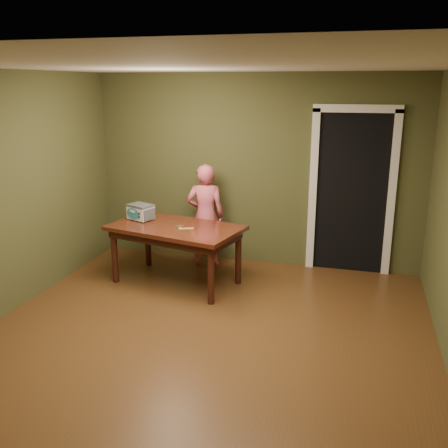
% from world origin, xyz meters
% --- Properties ---
extents(floor, '(5.00, 5.00, 0.00)m').
position_xyz_m(floor, '(0.00, 0.00, 0.00)').
color(floor, '#4F3316').
rests_on(floor, ground).
extents(room_shell, '(4.52, 5.02, 2.61)m').
position_xyz_m(room_shell, '(0.00, 0.00, 1.71)').
color(room_shell, '#414625').
rests_on(room_shell, ground).
extents(doorway, '(1.10, 0.66, 2.25)m').
position_xyz_m(doorway, '(1.30, 2.78, 1.06)').
color(doorway, black).
rests_on(doorway, ground).
extents(dining_table, '(1.76, 1.23, 0.75)m').
position_xyz_m(dining_table, '(-0.77, 1.44, 0.65)').
color(dining_table, '#3E1B0E').
rests_on(dining_table, floor).
extents(toy_oven, '(0.38, 0.32, 0.20)m').
position_xyz_m(toy_oven, '(-1.31, 1.59, 0.86)').
color(toy_oven, '#4C4F54').
rests_on(toy_oven, dining_table).
extents(baking_pan, '(0.10, 0.10, 0.02)m').
position_xyz_m(baking_pan, '(-0.70, 1.39, 0.76)').
color(baking_pan, silver).
rests_on(baking_pan, dining_table).
extents(spatula, '(0.18, 0.09, 0.01)m').
position_xyz_m(spatula, '(-0.60, 1.36, 0.75)').
color(spatula, '#FFE26E').
rests_on(spatula, dining_table).
extents(child, '(0.58, 0.44, 1.42)m').
position_xyz_m(child, '(-0.61, 2.17, 0.71)').
color(child, '#E05C70').
rests_on(child, floor).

